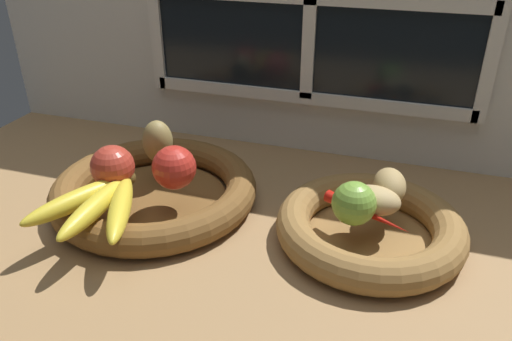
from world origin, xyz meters
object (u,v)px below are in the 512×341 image
Objects in this scene: potato_large at (373,200)px; lime_near at (354,203)px; apple_red_front at (113,167)px; pear_brown at (158,141)px; chili_pepper at (366,213)px; fruit_bowl_left at (155,190)px; apple_red_right at (174,167)px; potato_back at (389,186)px; banana_bunch_front at (99,203)px; fruit_bowl_right at (370,227)px.

lime_near is at bearing -123.69° from potato_large.
apple_red_front is 1.11× the size of lime_near.
apple_red_front is at bearing -104.92° from pear_brown.
apple_red_front is 10.59cm from pear_brown.
apple_red_front is 0.50× the size of chili_pepper.
fruit_bowl_left is at bearing 173.82° from lime_near.
pear_brown reaches higher than apple_red_right.
lime_near is at bearing -6.18° from fruit_bowl_left.
chili_pepper is at bearing 4.04° from apple_red_front.
lime_near is at bearing -118.98° from potato_back.
banana_bunch_front is (-0.59, -17.81, -2.31)cm from pear_brown.
banana_bunch_front is at bearing -91.88° from pear_brown.
fruit_bowl_right is 3.58× the size of potato_large.
banana_bunch_front is at bearing -157.53° from potato_back.
chili_pepper is at bearing -11.16° from pear_brown.
banana_bunch_front is (-7.42, -10.34, -2.01)cm from apple_red_right.
apple_red_front is at bearing -130.46° from fruit_bowl_left.
apple_red_right is (5.27, -2.28, 6.36)cm from fruit_bowl_left.
chili_pepper is (40.18, 2.84, -2.55)cm from apple_red_front.
fruit_bowl_left is at bearing 49.54° from apple_red_front.
fruit_bowl_right is 4.41cm from chili_pepper.
potato_large is at bearing 7.01° from apple_red_front.
potato_back is at bearing 61.02° from lime_near.
lime_near is at bearing -13.99° from pear_brown.
banana_bunch_front is 37.39cm from lime_near.
potato_back is 0.53× the size of chili_pepper.
lime_near is 0.46× the size of chili_pepper.
fruit_bowl_left is 36.15cm from chili_pepper.
fruit_bowl_left is 8.57cm from apple_red_right.
apple_red_right is 1.12× the size of lime_near.
fruit_bowl_right is at bearing -114.44° from potato_back.
fruit_bowl_left is 4.93× the size of apple_red_right.
pear_brown is at bearing 132.43° from apple_red_right.
apple_red_front reaches higher than potato_large.
lime_near is at bearing -123.69° from fruit_bowl_right.
fruit_bowl_right is 32.04cm from apple_red_right.
apple_red_right reaches higher than potato_large.
fruit_bowl_left is 9.15cm from apple_red_front.
apple_red_right is at bearing -23.37° from fruit_bowl_left.
potato_back reaches higher than potato_large.
pear_brown is at bearing 88.12° from banana_bunch_front.
fruit_bowl_left is 4.38× the size of potato_large.
apple_red_right is 30.73cm from chili_pepper.
lime_near is (34.13, -3.69, 5.99)cm from fruit_bowl_left.
potato_large reaches higher than fruit_bowl_right.
banana_bunch_front is at bearing -99.67° from fruit_bowl_left.
lime_near reaches higher than potato_large.
potato_back is (38.49, 4.19, 5.32)cm from fruit_bowl_left.
lime_near is (-4.37, -7.88, 0.67)cm from potato_back.
banana_bunch_front reaches higher than chili_pepper.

